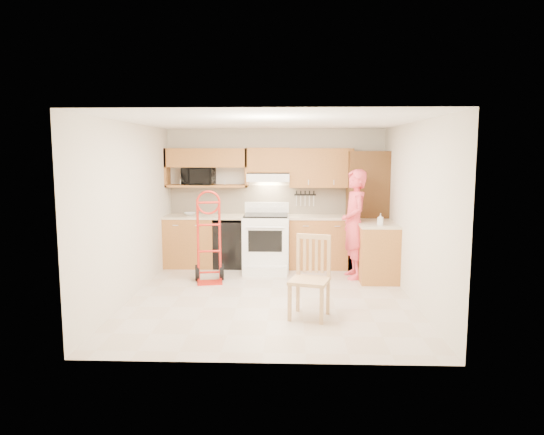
# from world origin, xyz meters

# --- Properties ---
(floor) EXTENTS (4.00, 4.50, 0.02)m
(floor) POSITION_xyz_m (0.00, 0.00, -0.01)
(floor) COLOR beige
(floor) RESTS_ON ground
(ceiling) EXTENTS (4.00, 4.50, 0.02)m
(ceiling) POSITION_xyz_m (0.00, 0.00, 2.51)
(ceiling) COLOR white
(ceiling) RESTS_ON ground
(wall_back) EXTENTS (4.00, 0.02, 2.50)m
(wall_back) POSITION_xyz_m (0.00, 2.26, 1.25)
(wall_back) COLOR beige
(wall_back) RESTS_ON ground
(wall_front) EXTENTS (4.00, 0.02, 2.50)m
(wall_front) POSITION_xyz_m (0.00, -2.26, 1.25)
(wall_front) COLOR beige
(wall_front) RESTS_ON ground
(wall_left) EXTENTS (0.02, 4.50, 2.50)m
(wall_left) POSITION_xyz_m (-2.01, 0.00, 1.25)
(wall_left) COLOR beige
(wall_left) RESTS_ON ground
(wall_right) EXTENTS (0.02, 4.50, 2.50)m
(wall_right) POSITION_xyz_m (2.01, 0.00, 1.25)
(wall_right) COLOR beige
(wall_right) RESTS_ON ground
(backsplash) EXTENTS (3.92, 0.03, 0.55)m
(backsplash) POSITION_xyz_m (0.00, 2.23, 1.20)
(backsplash) COLOR beige
(backsplash) RESTS_ON wall_back
(lower_cab_left) EXTENTS (0.90, 0.60, 0.90)m
(lower_cab_left) POSITION_xyz_m (-1.55, 1.95, 0.45)
(lower_cab_left) COLOR #B06C2E
(lower_cab_left) RESTS_ON ground
(dishwasher) EXTENTS (0.60, 0.60, 0.85)m
(dishwasher) POSITION_xyz_m (-0.80, 1.95, 0.42)
(dishwasher) COLOR black
(dishwasher) RESTS_ON ground
(lower_cab_right) EXTENTS (1.14, 0.60, 0.90)m
(lower_cab_right) POSITION_xyz_m (0.83, 1.95, 0.45)
(lower_cab_right) COLOR #B06C2E
(lower_cab_right) RESTS_ON ground
(countertop_left) EXTENTS (1.50, 0.63, 0.04)m
(countertop_left) POSITION_xyz_m (-1.25, 1.95, 0.92)
(countertop_left) COLOR beige
(countertop_left) RESTS_ON lower_cab_left
(countertop_right) EXTENTS (1.14, 0.63, 0.04)m
(countertop_right) POSITION_xyz_m (0.83, 1.95, 0.92)
(countertop_right) COLOR beige
(countertop_right) RESTS_ON lower_cab_right
(cab_return_right) EXTENTS (0.60, 1.00, 0.90)m
(cab_return_right) POSITION_xyz_m (1.70, 1.15, 0.45)
(cab_return_right) COLOR #B06C2E
(cab_return_right) RESTS_ON ground
(countertop_return) EXTENTS (0.63, 1.00, 0.04)m
(countertop_return) POSITION_xyz_m (1.70, 1.15, 0.92)
(countertop_return) COLOR beige
(countertop_return) RESTS_ON cab_return_right
(pantry_tall) EXTENTS (0.70, 0.60, 2.10)m
(pantry_tall) POSITION_xyz_m (1.65, 1.95, 1.05)
(pantry_tall) COLOR #4F3214
(pantry_tall) RESTS_ON ground
(upper_cab_left) EXTENTS (1.50, 0.33, 0.34)m
(upper_cab_left) POSITION_xyz_m (-1.25, 2.08, 1.98)
(upper_cab_left) COLOR #B06C2E
(upper_cab_left) RESTS_ON wall_back
(upper_shelf_mw) EXTENTS (1.50, 0.33, 0.04)m
(upper_shelf_mw) POSITION_xyz_m (-1.25, 2.08, 1.47)
(upper_shelf_mw) COLOR #B06C2E
(upper_shelf_mw) RESTS_ON wall_back
(upper_cab_center) EXTENTS (0.76, 0.33, 0.44)m
(upper_cab_center) POSITION_xyz_m (-0.12, 2.08, 1.94)
(upper_cab_center) COLOR #B06C2E
(upper_cab_center) RESTS_ON wall_back
(upper_cab_right) EXTENTS (1.14, 0.33, 0.70)m
(upper_cab_right) POSITION_xyz_m (0.83, 2.08, 1.80)
(upper_cab_right) COLOR #B06C2E
(upper_cab_right) RESTS_ON wall_back
(range_hood) EXTENTS (0.76, 0.46, 0.14)m
(range_hood) POSITION_xyz_m (-0.12, 2.02, 1.63)
(range_hood) COLOR white
(range_hood) RESTS_ON wall_back
(knife_strip) EXTENTS (0.40, 0.05, 0.29)m
(knife_strip) POSITION_xyz_m (0.55, 2.21, 1.24)
(knife_strip) COLOR black
(knife_strip) RESTS_ON backsplash
(microwave) EXTENTS (0.59, 0.42, 0.32)m
(microwave) POSITION_xyz_m (-1.40, 2.08, 1.65)
(microwave) COLOR black
(microwave) RESTS_ON upper_shelf_mw
(range) EXTENTS (0.80, 1.05, 1.18)m
(range) POSITION_xyz_m (-0.15, 1.64, 0.59)
(range) COLOR white
(range) RESTS_ON ground
(person) EXTENTS (0.51, 0.71, 1.80)m
(person) POSITION_xyz_m (1.34, 1.20, 0.90)
(person) COLOR #E74351
(person) RESTS_ON ground
(hand_truck) EXTENTS (0.60, 0.57, 1.34)m
(hand_truck) POSITION_xyz_m (-1.02, 0.83, 0.67)
(hand_truck) COLOR red
(hand_truck) RESTS_ON ground
(dining_chair) EXTENTS (0.59, 0.62, 1.04)m
(dining_chair) POSITION_xyz_m (0.52, -0.86, 0.52)
(dining_chair) COLOR tan
(dining_chair) RESTS_ON ground
(soap_bottle) EXTENTS (0.11, 0.11, 0.19)m
(soap_bottle) POSITION_xyz_m (1.70, 0.86, 1.03)
(soap_bottle) COLOR white
(soap_bottle) RESTS_ON countertop_return
(bowl) EXTENTS (0.24, 0.24, 0.05)m
(bowl) POSITION_xyz_m (-1.55, 1.95, 0.97)
(bowl) COLOR white
(bowl) RESTS_ON countertop_left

